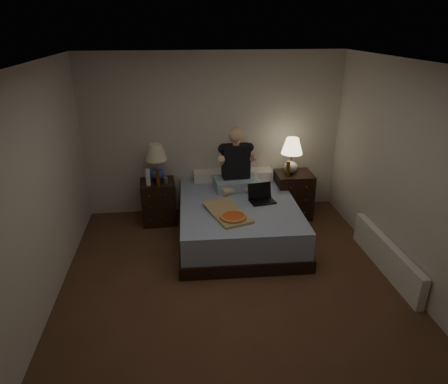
{
  "coord_description": "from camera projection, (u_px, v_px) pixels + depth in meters",
  "views": [
    {
      "loc": [
        -0.57,
        -3.79,
        2.86
      ],
      "look_at": [
        0.0,
        0.9,
        0.85
      ],
      "focal_mm": 32.0,
      "sensor_mm": 36.0,
      "label": 1
    }
  ],
  "objects": [
    {
      "name": "floor",
      "position": [
        233.0,
        289.0,
        4.64
      ],
      "size": [
        4.0,
        4.5,
        0.0
      ],
      "primitive_type": "cube",
      "color": "brown",
      "rests_on": "ground"
    },
    {
      "name": "ceiling",
      "position": [
        236.0,
        65.0,
        3.66
      ],
      "size": [
        4.0,
        4.5,
        0.0
      ],
      "primitive_type": "cube",
      "rotation": [
        3.14,
        0.0,
        0.0
      ],
      "color": "white",
      "rests_on": "ground"
    },
    {
      "name": "wall_back",
      "position": [
        213.0,
        135.0,
        6.21
      ],
      "size": [
        4.0,
        0.0,
        2.5
      ],
      "primitive_type": "cube",
      "rotation": [
        1.57,
        0.0,
        0.0
      ],
      "color": "beige",
      "rests_on": "ground"
    },
    {
      "name": "wall_front",
      "position": [
        297.0,
        354.0,
        2.1
      ],
      "size": [
        4.0,
        0.0,
        2.5
      ],
      "primitive_type": "cube",
      "rotation": [
        -1.57,
        0.0,
        0.0
      ],
      "color": "beige",
      "rests_on": "ground"
    },
    {
      "name": "wall_left",
      "position": [
        34.0,
        200.0,
        3.93
      ],
      "size": [
        0.0,
        4.5,
        2.5
      ],
      "primitive_type": "cube",
      "rotation": [
        1.57,
        0.0,
        1.57
      ],
      "color": "beige",
      "rests_on": "ground"
    },
    {
      "name": "wall_right",
      "position": [
        415.0,
        182.0,
        4.38
      ],
      "size": [
        0.0,
        4.5,
        2.5
      ],
      "primitive_type": "cube",
      "rotation": [
        1.57,
        0.0,
        -1.57
      ],
      "color": "beige",
      "rests_on": "ground"
    },
    {
      "name": "bed",
      "position": [
        237.0,
        217.0,
        5.75
      ],
      "size": [
        1.67,
        2.2,
        0.54
      ],
      "primitive_type": "cube",
      "rotation": [
        0.0,
        0.0,
        -0.03
      ],
      "color": "#5571AB",
      "rests_on": "floor"
    },
    {
      "name": "nightstand_left",
      "position": [
        159.0,
        202.0,
        6.11
      ],
      "size": [
        0.54,
        0.49,
        0.66
      ],
      "primitive_type": "cube",
      "rotation": [
        0.0,
        0.0,
        0.07
      ],
      "color": "black",
      "rests_on": "floor"
    },
    {
      "name": "nightstand_right",
      "position": [
        293.0,
        195.0,
        6.29
      ],
      "size": [
        0.56,
        0.51,
        0.72
      ],
      "primitive_type": "cube",
      "rotation": [
        0.0,
        0.0,
        -0.02
      ],
      "color": "black",
      "rests_on": "floor"
    },
    {
      "name": "lamp_left",
      "position": [
        156.0,
        162.0,
        5.93
      ],
      "size": [
        0.36,
        0.36,
        0.56
      ],
      "primitive_type": null,
      "rotation": [
        0.0,
        0.0,
        0.12
      ],
      "color": "#2A409A",
      "rests_on": "nightstand_left"
    },
    {
      "name": "lamp_right",
      "position": [
        291.0,
        156.0,
        6.04
      ],
      "size": [
        0.35,
        0.35,
        0.56
      ],
      "primitive_type": null,
      "rotation": [
        0.0,
        0.0,
        -0.09
      ],
      "color": "gray",
      "rests_on": "nightstand_right"
    },
    {
      "name": "water_bottle",
      "position": [
        148.0,
        177.0,
        5.79
      ],
      "size": [
        0.07,
        0.07,
        0.25
      ],
      "primitive_type": "cylinder",
      "color": "silver",
      "rests_on": "nightstand_left"
    },
    {
      "name": "soda_can",
      "position": [
        166.0,
        180.0,
        5.89
      ],
      "size": [
        0.07,
        0.07,
        0.1
      ],
      "primitive_type": "cylinder",
      "color": "#A3A39E",
      "rests_on": "nightstand_left"
    },
    {
      "name": "beer_bottle_left",
      "position": [
        158.0,
        178.0,
        5.79
      ],
      "size": [
        0.06,
        0.06,
        0.23
      ],
      "primitive_type": "cylinder",
      "color": "#55290C",
      "rests_on": "nightstand_left"
    },
    {
      "name": "beer_bottle_right",
      "position": [
        288.0,
        169.0,
        6.01
      ],
      "size": [
        0.06,
        0.06,
        0.23
      ],
      "primitive_type": "cylinder",
      "color": "#5E350D",
      "rests_on": "nightstand_right"
    },
    {
      "name": "person",
      "position": [
        237.0,
        159.0,
        5.88
      ],
      "size": [
        0.69,
        0.57,
        0.93
      ],
      "primitive_type": null,
      "rotation": [
        0.0,
        0.0,
        0.07
      ],
      "color": "black",
      "rests_on": "bed"
    },
    {
      "name": "laptop",
      "position": [
        263.0,
        194.0,
        5.55
      ],
      "size": [
        0.38,
        0.34,
        0.24
      ],
      "primitive_type": null,
      "rotation": [
        0.0,
        0.0,
        0.18
      ],
      "color": "black",
      "rests_on": "bed"
    },
    {
      "name": "pizza_box",
      "position": [
        233.0,
        217.0,
        5.07
      ],
      "size": [
        0.61,
        0.85,
        0.08
      ],
      "primitive_type": null,
      "rotation": [
        0.0,
        0.0,
        0.31
      ],
      "color": "tan",
      "rests_on": "bed"
    },
    {
      "name": "radiator",
      "position": [
        386.0,
        256.0,
        4.93
      ],
      "size": [
        0.1,
        1.6,
        0.4
      ],
      "primitive_type": "cube",
      "color": "white",
      "rests_on": "floor"
    }
  ]
}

